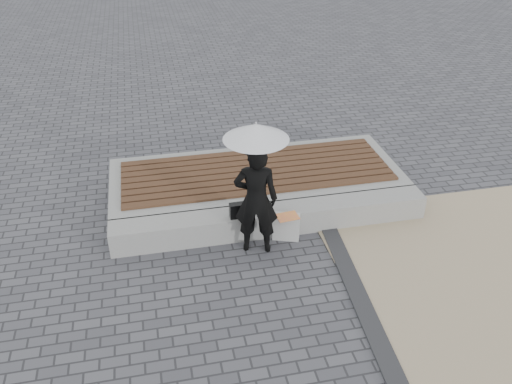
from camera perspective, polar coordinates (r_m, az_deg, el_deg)
The scene contains 10 objects.
ground at distance 7.44m, azimuth 4.64°, elevation -10.98°, with size 80.00×80.00×0.00m, color #4F4F54.
edging_band at distance 7.31m, azimuth 11.55°, elevation -12.46°, with size 0.25×5.20×0.04m, color #2C2D2F.
seating_ledge at distance 8.53m, azimuth 1.72°, elevation -2.90°, with size 5.00×0.45×0.40m, color #9C9B96.
timber_platform at distance 9.51m, azimuth 0.02°, elevation 1.10°, with size 5.00×2.00×0.40m, color gray.
timber_decking at distance 9.40m, azimuth 0.02°, elevation 2.25°, with size 4.60×1.60×0.04m, color #553420, non-canonical shape.
woman at distance 7.75m, azimuth 0.00°, elevation -0.80°, with size 0.64×0.42×1.74m, color black.
parasol at distance 7.24m, azimuth 0.00°, elevation 6.37°, with size 0.90×0.90×1.15m.
handbag at distance 8.17m, azimuth -1.64°, elevation -1.90°, with size 0.34×0.12×0.24m, color black.
canvas_tote at distance 8.35m, azimuth 3.20°, elevation -3.66°, with size 0.41×0.17×0.43m, color #BABBB6.
magazine at distance 8.18m, azimuth 3.33°, elevation -2.59°, with size 0.33×0.24×0.01m, color #D03D56.
Camera 1 is at (-1.72, -5.23, 5.01)m, focal length 38.00 mm.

